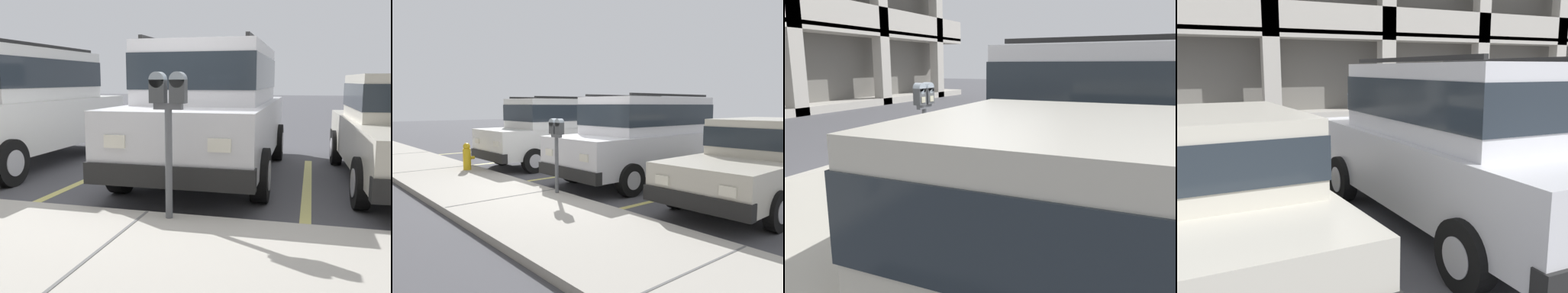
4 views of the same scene
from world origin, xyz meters
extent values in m
cube|color=#4C4C51|center=(0.00, 0.00, -0.05)|extent=(80.00, 80.00, 0.10)
cube|color=#ADA89E|center=(0.00, 1.30, 0.06)|extent=(40.00, 2.20, 0.12)
cube|color=#606060|center=(-4.00, 1.30, 0.12)|extent=(0.03, 2.16, 0.00)
cube|color=#606060|center=(0.00, 1.30, 0.12)|extent=(0.03, 2.16, 0.00)
cube|color=#606060|center=(4.00, 1.30, 0.12)|extent=(0.03, 2.16, 0.00)
cube|color=#606060|center=(8.00, 1.30, 0.12)|extent=(0.03, 2.16, 0.00)
cube|color=#DBD16B|center=(-1.58, -1.40, 0.00)|extent=(0.12, 4.80, 0.01)
cube|color=#DBD16B|center=(1.58, -1.40, 0.00)|extent=(0.12, 4.80, 0.01)
cube|color=#DBD16B|center=(4.73, -1.40, 0.00)|extent=(0.12, 4.80, 0.01)
cube|color=#DBD16B|center=(7.88, -1.40, 0.00)|extent=(0.12, 4.80, 0.01)
cube|color=silver|center=(-0.12, -2.32, 0.73)|extent=(1.89, 4.72, 0.80)
cube|color=silver|center=(-0.12, -2.37, 1.55)|extent=(1.65, 2.93, 0.84)
cube|color=#232B33|center=(-0.12, -2.37, 1.57)|extent=(1.67, 2.96, 0.46)
cube|color=black|center=(-0.14, -0.01, 0.45)|extent=(1.88, 0.18, 0.24)
cube|color=black|center=(-0.09, -4.63, 0.45)|extent=(1.88, 0.18, 0.24)
cube|color=silver|center=(0.43, 0.05, 0.81)|extent=(0.24, 0.03, 0.14)
cube|color=silver|center=(-0.71, 0.03, 0.81)|extent=(0.24, 0.03, 0.14)
cylinder|color=black|center=(0.77, -0.85, 0.33)|extent=(0.21, 0.66, 0.66)
cylinder|color=#B2B2B7|center=(0.77, -0.85, 0.33)|extent=(0.22, 0.37, 0.36)
cylinder|color=black|center=(-1.03, -0.87, 0.33)|extent=(0.21, 0.66, 0.66)
cylinder|color=#B2B2B7|center=(-1.03, -0.87, 0.33)|extent=(0.22, 0.37, 0.36)
cylinder|color=black|center=(0.80, -3.77, 0.33)|extent=(0.21, 0.66, 0.66)
cylinder|color=#B2B2B7|center=(0.80, -3.77, 0.33)|extent=(0.22, 0.37, 0.36)
cylinder|color=black|center=(-1.00, -3.79, 0.33)|extent=(0.21, 0.66, 0.66)
cylinder|color=#B2B2B7|center=(-1.00, -3.79, 0.33)|extent=(0.22, 0.37, 0.36)
cube|color=black|center=(0.57, -2.36, 2.01)|extent=(0.08, 2.62, 0.05)
cube|color=black|center=(-0.80, -2.38, 2.01)|extent=(0.08, 2.62, 0.05)
cube|color=beige|center=(-2.93, -2.27, 0.60)|extent=(1.91, 4.48, 0.60)
cube|color=beige|center=(-2.92, -2.57, 1.22)|extent=(1.59, 2.05, 0.64)
cube|color=#232B33|center=(-2.92, -2.57, 1.24)|extent=(1.61, 2.07, 0.35)
cube|color=black|center=(-3.03, -0.12, 0.42)|extent=(1.74, 0.24, 0.24)
cube|color=silver|center=(-2.51, -0.04, 0.66)|extent=(0.24, 0.04, 0.14)
cube|color=silver|center=(-3.56, -0.09, 0.66)|extent=(0.24, 0.04, 0.14)
cylinder|color=black|center=(-2.16, -0.87, 0.30)|extent=(0.19, 0.61, 0.60)
cylinder|color=#B2B2B7|center=(-2.16, -0.87, 0.30)|extent=(0.20, 0.34, 0.33)
cylinder|color=black|center=(-3.83, -0.95, 0.30)|extent=(0.19, 0.61, 0.60)
cylinder|color=#B2B2B7|center=(-3.83, -0.95, 0.30)|extent=(0.20, 0.34, 0.33)
cylinder|color=black|center=(-2.03, -3.60, 0.30)|extent=(0.19, 0.61, 0.60)
cylinder|color=#B2B2B7|center=(-2.03, -3.60, 0.30)|extent=(0.20, 0.34, 0.33)
cube|color=silver|center=(3.32, -2.23, 0.73)|extent=(1.86, 4.71, 0.80)
cube|color=silver|center=(3.32, -2.28, 1.55)|extent=(1.63, 2.92, 0.84)
cube|color=#232B33|center=(3.32, -2.28, 1.57)|extent=(1.66, 2.95, 0.46)
cube|color=black|center=(3.31, 0.08, 0.45)|extent=(1.88, 0.17, 0.24)
cube|color=black|center=(3.33, -4.54, 0.45)|extent=(1.88, 0.17, 0.24)
cube|color=silver|center=(3.88, 0.14, 0.81)|extent=(0.24, 0.03, 0.14)
cube|color=silver|center=(2.74, 0.13, 0.81)|extent=(0.24, 0.03, 0.14)
cylinder|color=black|center=(4.22, -0.76, 0.33)|extent=(0.20, 0.66, 0.66)
cylinder|color=#B2B2B7|center=(4.22, -0.76, 0.33)|extent=(0.22, 0.36, 0.36)
cylinder|color=black|center=(2.41, -0.77, 0.33)|extent=(0.20, 0.66, 0.66)
cylinder|color=#B2B2B7|center=(2.41, -0.77, 0.33)|extent=(0.22, 0.36, 0.36)
cylinder|color=black|center=(4.23, -3.68, 0.33)|extent=(0.20, 0.66, 0.66)
cylinder|color=#B2B2B7|center=(4.23, -3.68, 0.33)|extent=(0.22, 0.36, 0.36)
cylinder|color=black|center=(2.43, -3.69, 0.33)|extent=(0.20, 0.66, 0.66)
cylinder|color=#B2B2B7|center=(2.43, -3.69, 0.33)|extent=(0.22, 0.36, 0.36)
cube|color=black|center=(4.01, -2.27, 2.01)|extent=(0.06, 2.62, 0.05)
cube|color=black|center=(2.63, -2.28, 2.01)|extent=(0.06, 2.62, 0.05)
cylinder|color=#595B60|center=(-0.28, 0.35, 0.65)|extent=(0.07, 0.07, 1.06)
cube|color=#595B60|center=(-0.28, 0.35, 1.21)|extent=(0.28, 0.06, 0.06)
cube|color=#424447|center=(-0.38, 0.35, 1.35)|extent=(0.15, 0.11, 0.22)
cylinder|color=#8C99A3|center=(-0.38, 0.35, 1.46)|extent=(0.15, 0.11, 0.15)
cube|color=#B7B293|center=(-0.38, 0.29, 1.31)|extent=(0.08, 0.01, 0.08)
cube|color=#424447|center=(-0.18, 0.35, 1.35)|extent=(0.15, 0.11, 0.22)
cylinder|color=#8C99A3|center=(-0.18, 0.35, 1.46)|extent=(0.15, 0.11, 0.15)
cube|color=#B7B293|center=(-0.18, 0.29, 1.31)|extent=(0.08, 0.01, 0.08)
cylinder|color=gold|center=(3.36, 0.65, 0.40)|extent=(0.20, 0.20, 0.55)
sphere|color=gold|center=(3.36, 0.65, 0.73)|extent=(0.18, 0.18, 0.18)
cylinder|color=gold|center=(3.36, 0.50, 0.42)|extent=(0.08, 0.10, 0.08)
cylinder|color=gold|center=(3.51, 0.65, 0.42)|extent=(0.10, 0.07, 0.07)
camera|label=1|loc=(-1.59, 4.26, 1.45)|focal=40.00mm
camera|label=2|loc=(-6.18, 4.43, 1.78)|focal=35.00mm
camera|label=3|loc=(-4.62, -2.65, 1.77)|focal=35.00mm
camera|label=4|loc=(-3.17, -6.65, 1.91)|focal=40.00mm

